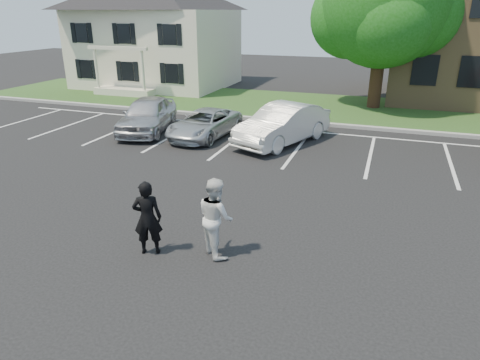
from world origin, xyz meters
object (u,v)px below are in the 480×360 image
Objects in this scene: man_black_suit at (147,218)px; car_white_sedan at (283,124)px; car_silver_minivan at (205,124)px; man_white_shirt at (216,217)px; tree at (386,6)px; house at (156,31)px; car_silver_west at (147,115)px.

man_black_suit is 9.49m from car_white_sedan.
car_silver_minivan is at bearing -154.63° from car_white_sedan.
car_silver_minivan is at bearing -22.02° from man_white_shirt.
tree is 2.10× the size of car_silver_minivan.
car_silver_minivan is 0.87× the size of car_white_sedan.
car_white_sedan is (3.42, 0.22, 0.21)m from car_silver_minivan.
house is 24.04m from man_black_suit.
man_black_suit is at bearing -72.56° from car_white_sedan.
house reaches higher than man_white_shirt.
man_white_shirt is at bearing 174.96° from man_black_suit.
car_silver_minivan is (2.79, 0.04, -0.20)m from car_silver_west.
car_white_sedan is at bearing -10.84° from car_silver_west.
car_silver_west is at bearing -137.47° from tree.
house reaches higher than car_white_sedan.
tree reaches higher than man_black_suit.
car_silver_west is at bearing -155.94° from car_white_sedan.
man_black_suit is at bearing -61.17° from house.
car_silver_minivan is (-6.68, -8.65, -4.77)m from tree.
car_white_sedan is at bearing -111.18° from tree.
car_white_sedan is at bearing -42.68° from man_white_shirt.
tree is 18.15m from man_white_shirt.
man_black_suit is at bearing 61.09° from man_white_shirt.
man_black_suit is at bearing -102.50° from tree.
man_white_shirt reaches higher than car_white_sedan.
house is 1.17× the size of tree.
car_silver_minivan is (8.79, -11.65, -3.25)m from house.
tree is at bearing -55.62° from man_white_shirt.
man_white_shirt is at bearing -58.80° from car_silver_minivan.
tree is at bearing -125.99° from man_black_suit.
man_black_suit reaches higher than car_silver_west.
car_white_sedan is at bearing -43.13° from house.
car_white_sedan is (-0.74, 8.99, -0.11)m from man_white_shirt.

